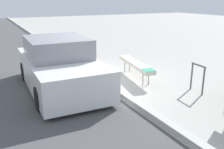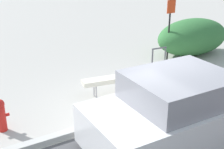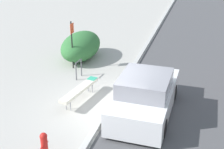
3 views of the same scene
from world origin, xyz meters
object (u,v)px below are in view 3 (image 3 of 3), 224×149
Objects in this scene: fire_hydrant at (44,144)px; parked_car_near at (145,96)px; sign_post at (72,41)px; bike_rack at (79,67)px; bench at (80,90)px.

parked_car_near is (3.18, -2.31, 0.27)m from fire_hydrant.
sign_post is at bearing 15.80° from fire_hydrant.
sign_post is 6.63m from fire_hydrant.
fire_hydrant is at bearing -168.36° from bike_rack.
parked_car_near is at bearing -35.92° from fire_hydrant.
bench is at bearing 4.45° from fire_hydrant.
sign_post reaches higher than parked_car_near.
sign_post is (0.98, 0.69, 0.88)m from bike_rack.
bike_rack is at bearing 58.88° from parked_car_near.
bench is 0.55× the size of parked_car_near.
parked_car_near is at bearing -127.38° from sign_post.
fire_hydrant is at bearing -164.20° from sign_post.
sign_post reaches higher than bike_rack.
sign_post is at bearing 53.73° from parked_car_near.
fire_hydrant is 0.18× the size of parked_car_near.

